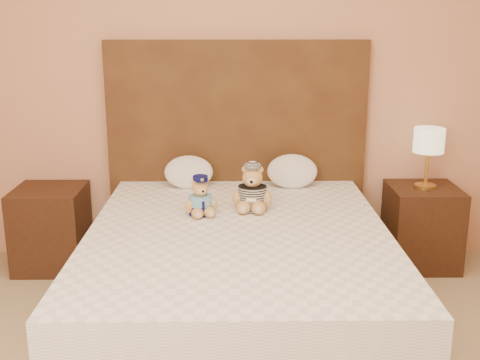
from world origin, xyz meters
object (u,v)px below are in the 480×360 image
bed (238,277)px  nightstand_left (51,228)px  teddy_police (201,196)px  lamp (429,143)px  pillow_right (292,170)px  pillow_left (189,171)px  nightstand_right (422,226)px  teddy_prisoner (252,188)px

bed → nightstand_left: same height
teddy_police → lamp: bearing=3.2°
bed → lamp: lamp is taller
pillow_right → lamp: bearing=-1.9°
bed → pillow_left: bearing=111.1°
lamp → teddy_police: size_ratio=1.76×
nightstand_right → lamp: bearing=180.0°
bed → lamp: (1.25, 0.80, 0.57)m
pillow_left → lamp: bearing=-1.1°
teddy_police → pillow_right: pillow_right is taller
pillow_left → teddy_prisoner: bearing=-50.5°
lamp → nightstand_left: bearing=180.0°
bed → nightstand_left: (-1.25, 0.80, -0.00)m
lamp → bed: bearing=-147.4°
teddy_police → pillow_left: (-0.11, 0.58, -0.00)m
nightstand_right → teddy_prisoner: 1.32m
bed → teddy_police: bearing=129.9°
nightstand_left → lamp: bearing=0.0°
teddy_prisoner → pillow_right: 0.57m
teddy_police → teddy_prisoner: 0.31m
teddy_prisoner → pillow_left: size_ratio=0.84×
nightstand_left → pillow_left: (0.93, 0.03, 0.39)m
nightstand_left → pillow_right: pillow_right is taller
nightstand_left → teddy_prisoner: teddy_prisoner is taller
nightstand_left → pillow_left: pillow_left is taller
teddy_police → bed: bearing=-67.4°
bed → pillow_left: 0.97m
pillow_left → pillow_right: size_ratio=0.97×
bed → teddy_police: teddy_police is taller
pillow_left → pillow_right: (0.69, 0.00, 0.00)m
bed → pillow_left: pillow_left is taller
teddy_police → pillow_left: teddy_police is taller
nightstand_left → lamp: 2.56m
lamp → pillow_right: lamp is taller
pillow_right → teddy_prisoner: bearing=-119.7°
pillow_left → pillow_right: 0.69m
bed → lamp: bearing=32.6°
nightstand_left → pillow_left: 1.01m
nightstand_right → lamp: size_ratio=1.38×
bed → lamp: size_ratio=5.00×
nightstand_right → pillow_left: bearing=178.9°
nightstand_right → teddy_police: (-1.46, -0.55, 0.39)m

